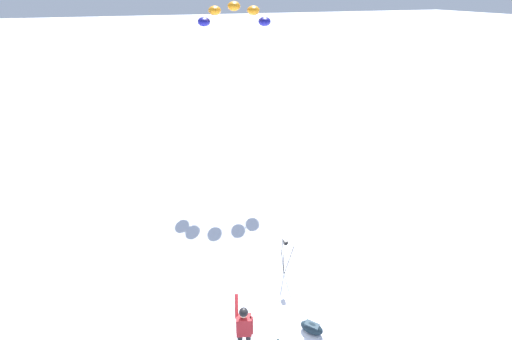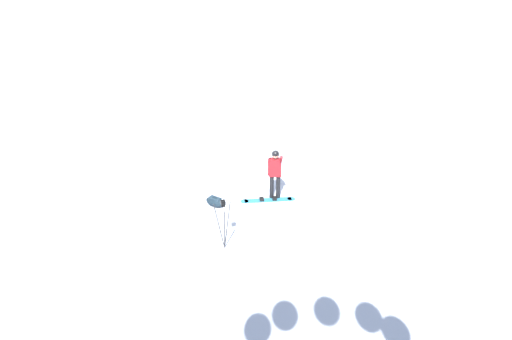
% 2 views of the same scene
% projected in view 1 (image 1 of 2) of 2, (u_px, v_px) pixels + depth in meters
% --- Properties ---
extents(snowboarder, '(0.46, 0.75, 1.78)m').
position_uv_depth(snowboarder, '(244.00, 327.00, 9.22)').
color(snowboarder, black).
rests_on(snowboarder, ground_plane).
extents(traction_kite, '(3.71, 1.90, 1.13)m').
position_uv_depth(traction_kite, '(234.00, 14.00, 17.24)').
color(traction_kite, navy).
extents(gear_bag_large, '(0.71, 0.74, 0.33)m').
position_uv_depth(gear_bag_large, '(312.00, 327.00, 10.26)').
color(gear_bag_large, '#192833').
rests_on(gear_bag_large, ground_plane).
extents(camera_tripod, '(0.50, 0.52, 1.50)m').
position_uv_depth(camera_tripod, '(285.00, 251.00, 11.93)').
color(camera_tripod, '#262628').
rests_on(camera_tripod, ground_plane).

